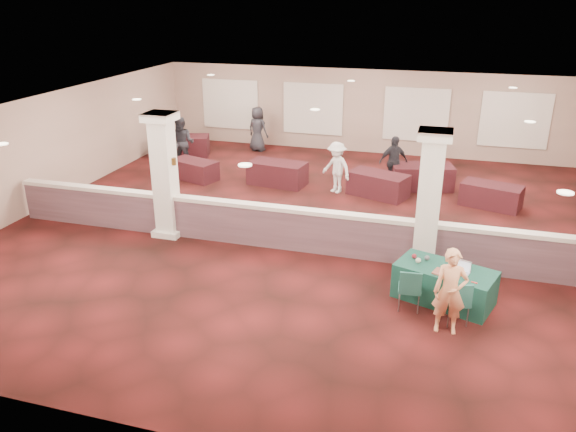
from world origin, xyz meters
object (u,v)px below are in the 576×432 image
(near_table, at_px, (444,284))
(woman, at_px, (450,292))
(attendee_d, at_px, (258,129))
(conf_chair_side, at_px, (410,287))
(attendee_a, at_px, (182,143))
(conf_chair_main, at_px, (458,300))
(far_table_back_left, at_px, (184,146))
(far_table_front_left, at_px, (194,170))
(attendee_b, at_px, (337,167))
(attendee_c, at_px, (393,162))
(far_table_front_right, at_px, (491,195))
(far_table_front_center, at_px, (378,185))
(far_table_back_right, at_px, (422,177))
(far_table_back_center, at_px, (277,173))

(near_table, distance_m, woman, 1.23)
(attendee_d, bearing_deg, conf_chair_side, 139.72)
(attendee_a, bearing_deg, conf_chair_side, -48.79)
(conf_chair_main, xyz_separation_m, far_table_back_left, (-10.26, 9.36, -0.15))
(far_table_front_left, xyz_separation_m, attendee_b, (4.87, 0.05, 0.48))
(conf_chair_main, height_order, attendee_d, attendee_d)
(attendee_b, relative_size, attendee_c, 0.96)
(near_table, distance_m, far_table_front_right, 6.11)
(far_table_front_center, relative_size, far_table_front_right, 1.07)
(woman, distance_m, attendee_b, 7.97)
(far_table_back_right, bearing_deg, conf_chair_main, -81.57)
(far_table_back_center, relative_size, attendee_a, 1.00)
(far_table_front_center, xyz_separation_m, far_table_back_center, (-3.32, 0.20, 0.01))
(attendee_b, xyz_separation_m, attendee_c, (1.64, 1.02, 0.03))
(far_table_front_right, xyz_separation_m, far_table_back_left, (-11.15, 2.51, 0.04))
(far_table_front_center, bearing_deg, attendee_b, -179.22)
(far_table_back_left, bearing_deg, attendee_c, -10.48)
(near_table, relative_size, attendee_c, 1.15)
(conf_chair_side, height_order, attendee_b, attendee_b)
(far_table_back_right, bearing_deg, near_table, -82.62)
(far_table_back_left, bearing_deg, far_table_front_center, -17.77)
(far_table_front_center, height_order, attendee_c, attendee_c)
(far_table_front_right, relative_size, attendee_a, 0.91)
(far_table_back_center, relative_size, attendee_b, 1.14)
(attendee_d, bearing_deg, far_table_back_left, 47.64)
(far_table_front_center, bearing_deg, far_table_back_right, 41.52)
(attendee_d, bearing_deg, far_table_back_right, 173.10)
(far_table_front_center, relative_size, attendee_a, 0.98)
(attendee_a, xyz_separation_m, attendee_b, (5.79, -1.02, -0.11))
(conf_chair_main, bearing_deg, near_table, 85.89)
(woman, bearing_deg, conf_chair_side, 139.93)
(attendee_a, xyz_separation_m, attendee_d, (1.78, 3.00, -0.05))
(conf_chair_side, relative_size, attendee_a, 0.49)
(attendee_c, bearing_deg, attendee_a, 146.87)
(near_table, xyz_separation_m, attendee_d, (-7.50, 10.00, 0.50))
(conf_chair_side, bearing_deg, far_table_front_left, 135.21)
(conf_chair_main, bearing_deg, far_table_back_right, 77.32)
(conf_chair_side, bearing_deg, conf_chair_main, -20.71)
(near_table, xyz_separation_m, far_table_back_center, (-5.50, 6.20, 0.00))
(conf_chair_main, relative_size, far_table_back_left, 0.48)
(far_table_back_left, distance_m, attendee_b, 6.99)
(far_table_back_center, bearing_deg, conf_chair_main, -50.75)
(far_table_back_right, relative_size, attendee_b, 1.18)
(near_table, relative_size, attendee_b, 1.19)
(far_table_back_center, relative_size, attendee_c, 1.10)
(attendee_a, bearing_deg, far_table_back_right, -6.72)
(attendee_a, distance_m, attendee_c, 7.43)
(woman, relative_size, far_table_front_right, 0.99)
(conf_chair_side, distance_m, attendee_d, 12.61)
(conf_chair_side, height_order, far_table_front_center, conf_chair_side)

